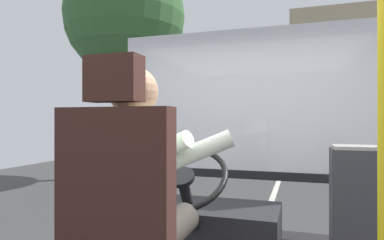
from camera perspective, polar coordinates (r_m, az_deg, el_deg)
ground at (r=10.63m, az=14.89°, el=-9.09°), size 18.00×44.00×0.06m
driver_seat at (r=1.51m, az=-11.00°, el=-19.34°), size 0.48×0.48×1.30m
bus_driver at (r=1.56m, az=-8.82°, el=-11.06°), size 0.78×0.59×0.84m
steering_console at (r=2.65m, az=2.08°, el=-18.02°), size 1.10×1.06×0.87m
handrail_pole at (r=1.36m, az=29.88°, el=1.56°), size 0.04×0.04×2.16m
fare_box at (r=2.27m, az=26.05°, el=-15.31°), size 0.27×0.24×0.89m
windshield_panel at (r=3.35m, az=8.27°, el=-0.00°), size 2.50×0.08×1.48m
street_tree at (r=10.48m, az=-11.29°, el=16.65°), size 3.51×3.51×6.43m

